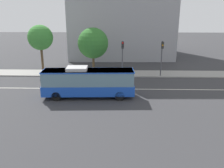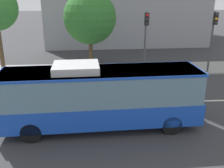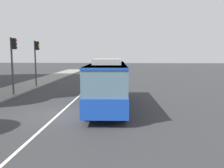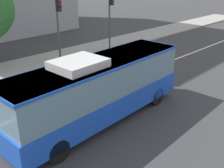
{
  "view_description": "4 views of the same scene",
  "coord_description": "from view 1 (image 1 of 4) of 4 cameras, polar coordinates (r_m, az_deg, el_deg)",
  "views": [
    {
      "loc": [
        5.7,
        -27.95,
        9.28
      ],
      "look_at": [
        4.99,
        -2.35,
        1.37
      ],
      "focal_mm": 38.21,
      "sensor_mm": 36.0,
      "label": 1
    },
    {
      "loc": [
        2.14,
        -15.16,
        6.81
      ],
      "look_at": [
        3.08,
        -1.16,
        1.74
      ],
      "focal_mm": 41.88,
      "sensor_mm": 36.0,
      "label": 2
    },
    {
      "loc": [
        -14.25,
        -4.24,
        3.82
      ],
      "look_at": [
        4.07,
        -3.13,
        1.45
      ],
      "focal_mm": 38.17,
      "sensor_mm": 36.0,
      "label": 3
    },
    {
      "loc": [
        -5.68,
        -11.92,
        7.02
      ],
      "look_at": [
        3.84,
        -2.4,
        1.39
      ],
      "focal_mm": 43.91,
      "sensor_mm": 36.0,
      "label": 4
    }
  ],
  "objects": [
    {
      "name": "ground_plane",
      "position": [
        30.0,
        -9.44,
        -1.09
      ],
      "size": [
        160.0,
        160.0,
        0.0
      ],
      "primitive_type": "plane",
      "color": "#333335"
    },
    {
      "name": "transit_bus",
      "position": [
        26.32,
        -5.71,
        0.59
      ],
      "size": [
        10.1,
        2.94,
        3.46
      ],
      "rotation": [
        0.0,
        0.0,
        0.04
      ],
      "color": "#1947B7",
      "rests_on": "ground_plane"
    },
    {
      "name": "lane_centre_line",
      "position": [
        30.0,
        -9.44,
        -1.08
      ],
      "size": [
        76.0,
        0.16,
        0.01
      ],
      "primitive_type": "cube",
      "color": "silver",
      "rests_on": "ground_plane"
    },
    {
      "name": "traffic_light_near_corner",
      "position": [
        34.75,
        11.86,
        7.34
      ],
      "size": [
        0.32,
        0.62,
        5.2
      ],
      "rotation": [
        0.0,
        0.0,
        -1.57
      ],
      "color": "#47474C",
      "rests_on": "ground_plane"
    },
    {
      "name": "traffic_light_mid_block",
      "position": [
        34.14,
        2.53,
        7.52
      ],
      "size": [
        0.34,
        0.62,
        5.2
      ],
      "rotation": [
        0.0,
        0.0,
        -1.51
      ],
      "color": "#47474C",
      "rests_on": "ground_plane"
    },
    {
      "name": "sidewalk_kerb",
      "position": [
        36.9,
        -7.35,
        2.57
      ],
      "size": [
        80.0,
        3.7,
        0.14
      ],
      "primitive_type": "cube",
      "color": "gray",
      "rests_on": "ground_plane"
    },
    {
      "name": "street_tree_kerbside_centre",
      "position": [
        38.16,
        -16.77,
        10.55
      ],
      "size": [
        3.78,
        3.78,
        7.27
      ],
      "color": "#4C3823",
      "rests_on": "ground_plane"
    },
    {
      "name": "street_tree_kerbside_left",
      "position": [
        37.17,
        -4.56,
        9.71
      ],
      "size": [
        4.71,
        4.71,
        6.85
      ],
      "color": "#4C3823",
      "rests_on": "ground_plane"
    }
  ]
}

